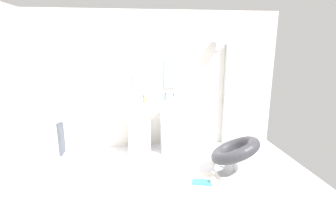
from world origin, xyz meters
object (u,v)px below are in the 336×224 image
Objects in this scene: soap_bottle_amber at (144,100)px; pedestal_sink_left at (139,127)px; lounge_chair at (235,153)px; towel_rack at (59,139)px; soap_bottle_white at (141,100)px; soap_bottle_blue at (165,97)px; coffee_mug at (213,181)px; soap_bottle_grey at (173,99)px; pedestal_sink_right at (172,126)px; magazine_teal at (202,182)px; shower_column at (227,92)px.

pedestal_sink_left is at bearing 140.41° from soap_bottle_amber.
pedestal_sink_left is 1.01× the size of lounge_chair.
soap_bottle_white reaches higher than towel_rack.
coffee_mug is at bearing -69.10° from soap_bottle_blue.
soap_bottle_grey is at bearing -59.29° from soap_bottle_blue.
soap_bottle_white reaches higher than pedestal_sink_right.
lounge_chair is 1.43m from soap_bottle_grey.
magazine_teal is (0.28, -1.30, -0.47)m from pedestal_sink_right.
lounge_chair is 12.14× the size of coffee_mug.
pedestal_sink_left is 0.55m from soap_bottle_amber.
soap_bottle_grey is at bearing 131.83° from lounge_chair.
soap_bottle_white is at bearing 145.44° from lounge_chair.
soap_bottle_amber is at bearing 32.83° from towel_rack.
pedestal_sink_left is 6.59× the size of soap_bottle_grey.
pedestal_sink_left is 1.64m from magazine_teal.
soap_bottle_white is (-0.57, -0.10, 0.53)m from pedestal_sink_right.
soap_bottle_amber reaches higher than pedestal_sink_left.
soap_bottle_white reaches higher than pedestal_sink_left.
magazine_teal is 1.78m from soap_bottle_white.
towel_rack is 7.87× the size of soap_bottle_white.
coffee_mug is 0.54× the size of soap_bottle_grey.
soap_bottle_amber is 1.14× the size of soap_bottle_white.
soap_bottle_blue is at bearing 110.90° from coffee_mug.
towel_rack is 6.89× the size of soap_bottle_amber.
coffee_mug reaches higher than magazine_teal.
lounge_chair is 2.65m from towel_rack.
lounge_chair is at bearing -34.56° from soap_bottle_white.
shower_column is 7.12× the size of magazine_teal.
soap_bottle_white is 0.79× the size of soap_bottle_blue.
soap_bottle_blue is at bearing 20.52° from soap_bottle_amber.
soap_bottle_amber reaches higher than soap_bottle_white.
pedestal_sink_left is 12.26× the size of coffee_mug.
towel_rack is 10.93× the size of coffee_mug.
soap_bottle_white reaches higher than coffee_mug.
soap_bottle_white is at bearing 33.35° from towel_rack.
lounge_chair is 0.58m from coffee_mug.
magazine_teal is 0.16m from coffee_mug.
soap_bottle_grey is (-0.83, 0.93, 0.69)m from lounge_chair.
pedestal_sink_left is 1.12× the size of towel_rack.
towel_rack is 1.51m from soap_bottle_white.
coffee_mug is 1.85m from soap_bottle_amber.
shower_column reaches higher than soap_bottle_amber.
pedestal_sink_right is 1.12× the size of towel_rack.
soap_bottle_amber is at bearing 126.72° from coffee_mug.
soap_bottle_amber reaches higher than pedestal_sink_right.
towel_rack is 6.26× the size of soap_bottle_blue.
towel_rack is at bearing 168.67° from coffee_mug.
shower_column is 12.68× the size of soap_bottle_grey.
coffee_mug is (-0.71, -1.60, -1.03)m from shower_column.
pedestal_sink_left is 0.61m from pedestal_sink_right.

